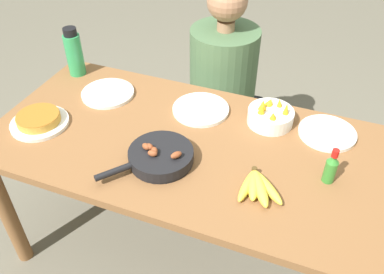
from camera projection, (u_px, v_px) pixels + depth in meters
name	position (u px, v px, depth m)	size (l,w,h in m)	color
ground_plane	(192.00, 249.00, 2.09)	(14.00, 14.00, 0.00)	#666051
dining_table	(192.00, 161.00, 1.69)	(1.66, 0.80, 0.72)	brown
banana_bunch	(258.00, 186.00, 1.42)	(0.17, 0.18, 0.04)	gold
skillet	(160.00, 156.00, 1.52)	(0.29, 0.33, 0.08)	black
frittata_plate_center	(39.00, 120.00, 1.70)	(0.24, 0.24, 0.05)	silver
empty_plate_near_front	(201.00, 109.00, 1.79)	(0.25, 0.25, 0.02)	silver
empty_plate_far_left	(327.00, 133.00, 1.66)	(0.23, 0.23, 0.02)	silver
empty_plate_far_right	(108.00, 93.00, 1.88)	(0.24, 0.24, 0.02)	silver
fruit_bowl_mango	(270.00, 116.00, 1.70)	(0.19, 0.19, 0.12)	silver
water_bottle	(74.00, 53.00, 1.96)	(0.08, 0.08, 0.24)	#2D9351
hot_sauce_bottle	(331.00, 168.00, 1.42)	(0.04, 0.04, 0.15)	#337F2D
person_figure	(222.00, 101.00, 2.31)	(0.40, 0.40, 1.14)	black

